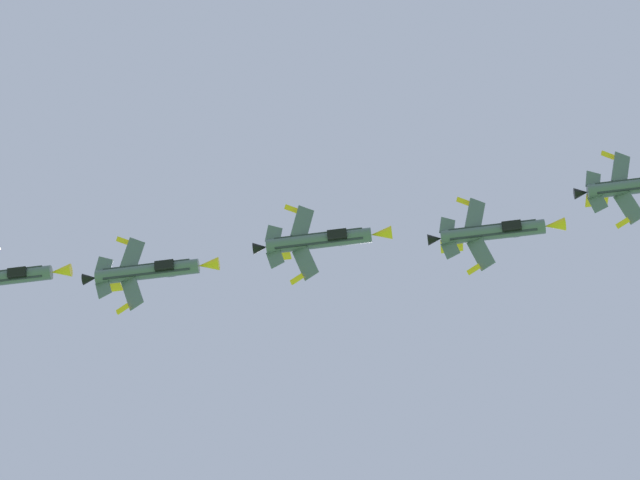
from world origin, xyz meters
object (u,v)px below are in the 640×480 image
at_px(fighter_jet_left_outer, 150,272).
at_px(fighter_jet_left_wing, 495,232).
at_px(fighter_jet_right_outer, 3,278).
at_px(fighter_jet_right_wing, 321,241).

bearing_deg(fighter_jet_left_outer, fighter_jet_left_wing, 91.17).
height_order(fighter_jet_left_wing, fighter_jet_right_outer, fighter_jet_right_outer).
height_order(fighter_jet_left_outer, fighter_jet_right_outer, fighter_jet_right_outer).
relative_size(fighter_jet_right_wing, fighter_jet_right_outer, 1.00).
bearing_deg(fighter_jet_right_wing, fighter_jet_right_outer, -91.95).
xyz_separation_m(fighter_jet_left_outer, fighter_jet_right_outer, (-17.31, 3.23, 2.45)).
xyz_separation_m(fighter_jet_right_wing, fighter_jet_right_outer, (-36.70, 9.00, 3.29)).
relative_size(fighter_jet_left_outer, fighter_jet_right_outer, 1.00).
height_order(fighter_jet_left_wing, fighter_jet_right_wing, fighter_jet_left_wing).
distance_m(fighter_jet_left_wing, fighter_jet_left_outer, 40.14).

